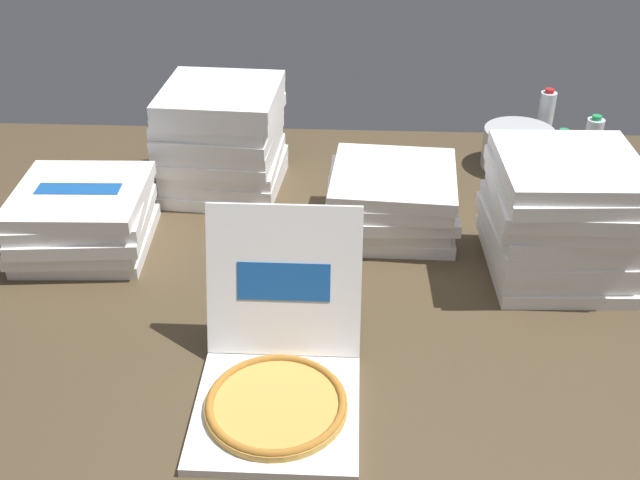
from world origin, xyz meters
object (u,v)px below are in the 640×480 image
Objects in this scene: pizza_stack_center_near at (560,217)px; pizza_stack_right_mid at (390,200)px; pizza_stack_left_mid at (83,219)px; open_pizza_box at (279,371)px; water_bottle_2 at (591,148)px; water_bottle_0 at (558,163)px; ice_bucket at (517,148)px; water_bottle_1 at (545,120)px; pizza_stack_left_far at (222,139)px.

pizza_stack_center_near is 0.55m from pizza_stack_right_mid.
open_pizza_box is at bearing -43.48° from pizza_stack_left_mid.
pizza_stack_center_near is 0.69m from water_bottle_2.
pizza_stack_left_mid is 1.63m from water_bottle_0.
pizza_stack_left_mid is at bearing -156.26° from ice_bucket.
pizza_stack_center_near reaches higher than water_bottle_0.
pizza_stack_right_mid is 1.62× the size of ice_bucket.
water_bottle_0 is at bearing 50.35° from open_pizza_box.
pizza_stack_left_mid is at bearing -152.79° from water_bottle_1.
water_bottle_2 is (0.75, 0.40, 0.01)m from pizza_stack_right_mid.
water_bottle_0 is at bearing -138.20° from water_bottle_2.
open_pizza_box reaches higher than water_bottle_1.
ice_bucket is (1.09, 0.22, -0.12)m from pizza_stack_left_far.
pizza_stack_right_mid is 1.73× the size of water_bottle_2.
pizza_stack_left_far reaches higher than water_bottle_1.
open_pizza_box is 2.01× the size of ice_bucket.
open_pizza_box is 0.98m from pizza_stack_center_near.
open_pizza_box is 2.15× the size of water_bottle_2.
pizza_stack_center_near is (0.78, 0.58, 0.11)m from open_pizza_box.
pizza_stack_left_mid reaches higher than ice_bucket.
pizza_stack_left_far is 0.58m from pizza_stack_left_mid.
ice_bucket is at bearing 116.38° from water_bottle_0.
pizza_stack_right_mid is 0.66m from water_bottle_0.
pizza_stack_left_far is at bearing -162.23° from water_bottle_1.
pizza_stack_center_near is at bearing 36.48° from open_pizza_box.
pizza_stack_center_near is at bearing -90.95° from ice_bucket.
open_pizza_box is at bearing -129.65° from water_bottle_0.
ice_bucket is at bearing 58.41° from open_pizza_box.
pizza_stack_left_far is at bearing 155.92° from pizza_stack_right_mid.
pizza_stack_right_mid is (0.59, -0.26, -0.08)m from pizza_stack_left_far.
water_bottle_2 is (0.12, -0.26, 0.00)m from water_bottle_1.
water_bottle_1 is at bearing 53.37° from ice_bucket.
pizza_stack_center_near is 1.19m from pizza_stack_left_far.
ice_bucket is (1.47, 0.65, -0.03)m from pizza_stack_left_mid.
pizza_stack_right_mid is (0.29, 0.81, 0.03)m from open_pizza_box.
pizza_stack_left_mid is at bearing -131.23° from pizza_stack_left_far.
pizza_stack_center_near is 0.90m from water_bottle_1.
water_bottle_0 is at bearing 0.35° from pizza_stack_left_far.
pizza_stack_right_mid is at bearing 70.04° from open_pizza_box.
water_bottle_0 reaches higher than pizza_stack_right_mid.
pizza_stack_left_far is 1.80× the size of water_bottle_1.
ice_bucket is at bearing 11.16° from pizza_stack_left_far.
water_bottle_1 is at bearing 57.77° from open_pizza_box.
water_bottle_2 reaches higher than ice_bucket.
pizza_stack_right_mid is at bearing -155.66° from water_bottle_0.
pizza_stack_left_far is at bearing -168.84° from ice_bucket.
pizza_stack_left_far reaches higher than ice_bucket.
water_bottle_2 is (1.72, 0.57, 0.01)m from pizza_stack_left_mid.
open_pizza_box is 1.24× the size of pizza_stack_right_mid.
pizza_stack_right_mid is 1.73× the size of water_bottle_0.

